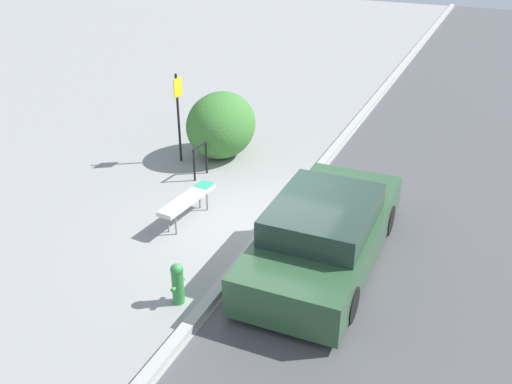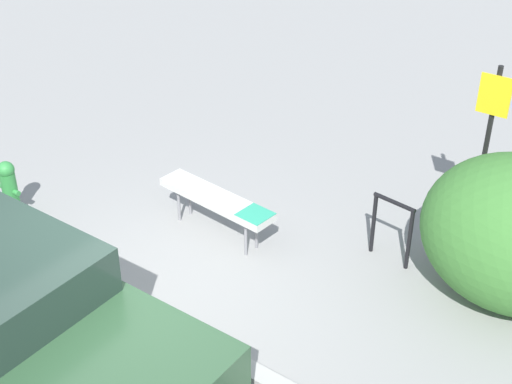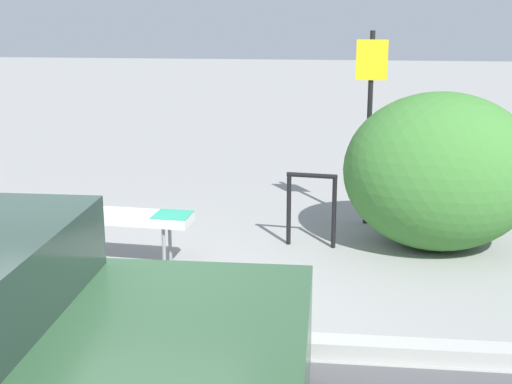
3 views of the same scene
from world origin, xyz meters
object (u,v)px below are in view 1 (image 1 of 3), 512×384
at_px(bike_rack, 200,158).
at_px(sign_post, 178,110).
at_px(fire_hydrant, 178,282).
at_px(bench, 188,199).
at_px(parked_car_near, 325,233).

height_order(bike_rack, sign_post, sign_post).
distance_m(bike_rack, sign_post, 1.42).
relative_size(sign_post, fire_hydrant, 3.01).
distance_m(bench, fire_hydrant, 2.75).
height_order(fire_hydrant, parked_car_near, parked_car_near).
xyz_separation_m(bike_rack, fire_hydrant, (-4.44, -2.02, -0.09)).
bearing_deg(fire_hydrant, parked_car_near, -40.60).
height_order(bike_rack, parked_car_near, parked_car_near).
height_order(bench, fire_hydrant, fire_hydrant).
bearing_deg(fire_hydrant, sign_post, 30.14).
height_order(sign_post, parked_car_near, sign_post).
height_order(bench, parked_car_near, parked_car_near).
relative_size(sign_post, parked_car_near, 0.48).
bearing_deg(fire_hydrant, bench, 26.38).
distance_m(bike_rack, fire_hydrant, 4.88).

